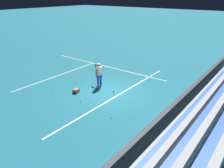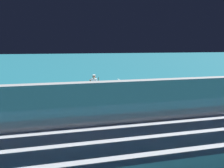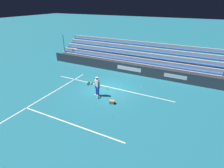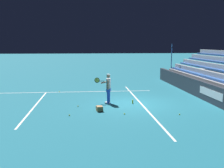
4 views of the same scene
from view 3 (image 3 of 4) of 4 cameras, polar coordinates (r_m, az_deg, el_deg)
ground_plane at (r=16.18m, az=-1.58°, el=-1.78°), size 160.00×160.00×0.00m
court_baseline_white at (r=16.57m, az=-0.77°, el=-1.06°), size 12.00×0.10×0.01m
court_sideline_white at (r=15.80m, az=-22.05°, el=-4.55°), size 0.10×12.00×0.01m
court_service_line_white at (r=12.36m, az=-13.90°, el=-12.26°), size 8.22×0.10×0.01m
back_wall_sponsor_board at (r=19.79m, az=4.71°, el=5.14°), size 20.27×0.25×1.10m
bleacher_stand at (r=21.70m, az=6.95°, el=7.49°), size 19.26×3.20×3.40m
tennis_player at (r=14.81m, az=-4.94°, el=-0.74°), size 0.74×0.95×1.71m
ball_box_cardboard at (r=13.99m, az=-0.03°, el=-5.88°), size 0.44×0.36×0.26m
tennis_ball_midcourt at (r=12.66m, az=0.06°, el=-10.19°), size 0.07×0.07×0.07m
tennis_ball_far_right at (r=15.54m, az=-23.93°, el=-5.29°), size 0.07×0.07×0.07m
tennis_ball_far_left at (r=14.71m, az=4.76°, el=-4.73°), size 0.07×0.07×0.07m
tennis_ball_stray_back at (r=13.67m, az=-6.15°, el=-7.38°), size 0.07×0.07×0.07m
tennis_ball_toward_net at (r=16.83m, az=9.29°, el=-0.87°), size 0.07×0.07×0.07m
water_bottle at (r=16.16m, az=-1.68°, el=-1.38°), size 0.07×0.07×0.22m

